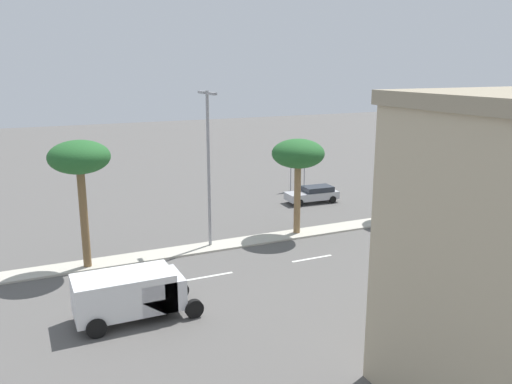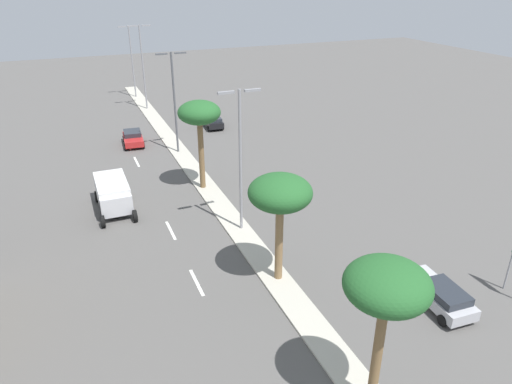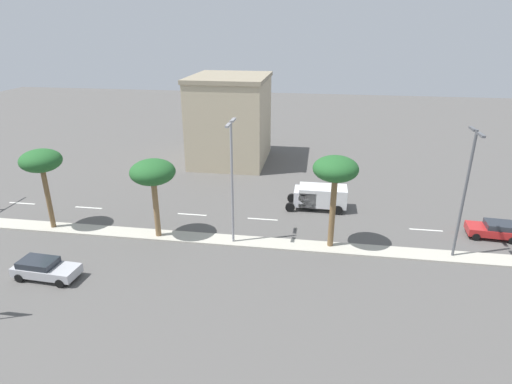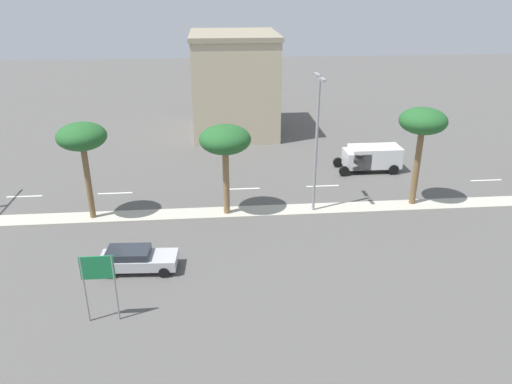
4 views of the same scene
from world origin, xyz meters
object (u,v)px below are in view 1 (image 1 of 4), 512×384
Objects in this scene: traffic_signal_gantry at (448,142)px; street_lamp_far at (208,157)px; palm_tree_right at (79,160)px; palm_tree_mid at (411,141)px; sedan_silver_right at (313,194)px; directional_road_sign at (298,162)px; palm_tree_center at (298,155)px; box_truck at (134,293)px.

traffic_signal_gantry is 27.27m from street_lamp_far.
palm_tree_mid is at bearing -89.29° from palm_tree_right.
palm_tree_right reaches higher than sedan_silver_right.
directional_road_sign is 0.56× the size of palm_tree_center.
sedan_silver_right is (7.10, -12.14, -5.24)m from street_lamp_far.
directional_road_sign is at bearing -48.22° from street_lamp_far.
directional_road_sign is (5.49, 13.32, -1.86)m from traffic_signal_gantry.
sedan_silver_right is at bearing 86.76° from traffic_signal_gantry.
palm_tree_center reaches higher than sedan_silver_right.
palm_tree_center reaches higher than directional_road_sign.
traffic_signal_gantry is 2.11× the size of palm_tree_right.
palm_tree_right is 1.30× the size of box_truck.
palm_tree_center is at bearing -88.27° from palm_tree_right.
palm_tree_right reaches higher than traffic_signal_gantry.
directional_road_sign is 12.83m from palm_tree_mid.
directional_road_sign is 17.97m from street_lamp_far.
street_lamp_far is (0.09, 6.49, 0.32)m from palm_tree_center.
palm_tree_center is 1.43× the size of sedan_silver_right.
sedan_silver_right is at bearing -51.25° from box_truck.
palm_tree_center is 6.50m from street_lamp_far.
palm_tree_center is at bearing 141.84° from sedan_silver_right.
traffic_signal_gantry is 2.75× the size of box_truck.
directional_road_sign is at bearing 67.61° from traffic_signal_gantry.
traffic_signal_gantry is 12.23m from palm_tree_mid.
street_lamp_far is 11.47m from box_truck.
palm_tree_center is 0.66× the size of street_lamp_far.
traffic_signal_gantry reaches higher than directional_road_sign.
directional_road_sign is at bearing -29.44° from palm_tree_center.
street_lamp_far is 2.16× the size of sedan_silver_right.
directional_road_sign is at bearing -45.13° from box_truck.
palm_tree_right is (-0.44, 14.38, 0.80)m from palm_tree_center.
palm_tree_right is at bearing 90.71° from palm_tree_mid.
sedan_silver_right is (7.62, -20.03, -5.72)m from palm_tree_right.
palm_tree_right is at bearing 110.84° from sedan_silver_right.
palm_tree_mid is 24.15m from palm_tree_right.
palm_tree_right is (-6.81, 34.39, 1.88)m from traffic_signal_gantry.
sedan_silver_right is at bearing -69.16° from palm_tree_right.
palm_tree_mid is at bearing -150.66° from sedan_silver_right.
traffic_signal_gantry is at bearing -72.32° from palm_tree_center.
street_lamp_far is at bearing 89.24° from palm_tree_center.
street_lamp_far is (-6.29, 26.50, 1.39)m from traffic_signal_gantry.
traffic_signal_gantry is 36.31m from box_truck.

